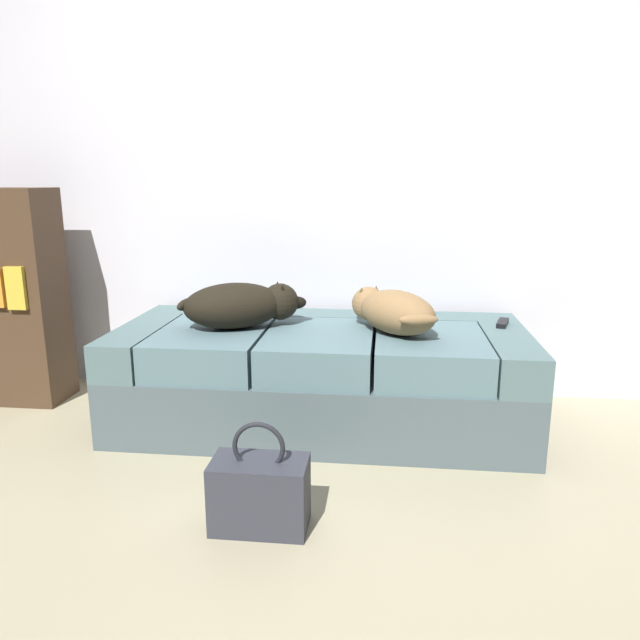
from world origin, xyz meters
name	(u,v)px	position (x,y,z in m)	size (l,w,h in m)	color
ground_plane	(289,540)	(0.00, 0.00, 0.00)	(10.00, 10.00, 0.00)	tan
back_wall	(332,127)	(0.00, 1.51, 1.40)	(6.40, 0.10, 2.80)	silver
couch	(321,376)	(0.00, 0.98, 0.23)	(1.89, 0.84, 0.47)	#475559
dog_dark	(242,305)	(-0.37, 0.95, 0.57)	(0.59, 0.43, 0.21)	black
dog_tan	(392,311)	(0.32, 0.94, 0.57)	(0.46, 0.50, 0.19)	olive
tv_remote	(503,323)	(0.85, 1.12, 0.48)	(0.04, 0.15, 0.02)	black
handbag	(260,493)	(-0.11, 0.07, 0.13)	(0.32, 0.18, 0.38)	#2E313A
bookshelf	(4,297)	(-1.66, 1.12, 0.55)	(0.56, 0.30, 1.10)	#442F1F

